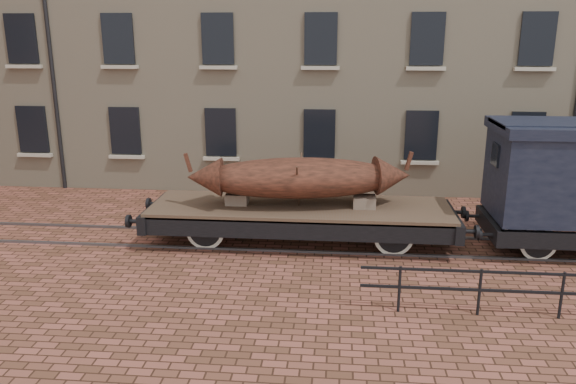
{
  "coord_description": "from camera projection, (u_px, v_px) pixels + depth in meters",
  "views": [
    {
      "loc": [
        1.7,
        -14.48,
        5.5
      ],
      "look_at": [
        0.31,
        0.5,
        1.3
      ],
      "focal_mm": 35.0,
      "sensor_mm": 36.0,
      "label": 1
    }
  ],
  "objects": [
    {
      "name": "ground",
      "position": [
        275.0,
        242.0,
        15.52
      ],
      "size": [
        90.0,
        90.0,
        0.0
      ],
      "primitive_type": "plane",
      "color": "brown"
    },
    {
      "name": "iron_boat",
      "position": [
        299.0,
        178.0,
        14.96
      ],
      "size": [
        6.04,
        2.31,
        1.47
      ],
      "color": "brown",
      "rests_on": "flatcar_wagon"
    },
    {
      "name": "rail_track",
      "position": [
        275.0,
        241.0,
        15.51
      ],
      "size": [
        30.0,
        1.52,
        0.06
      ],
      "color": "#59595E",
      "rests_on": "ground"
    },
    {
      "name": "flatcar_wagon",
      "position": [
        300.0,
        213.0,
        15.23
      ],
      "size": [
        9.11,
        2.47,
        1.37
      ],
      "color": "#4B3B2F",
      "rests_on": "ground"
    }
  ]
}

